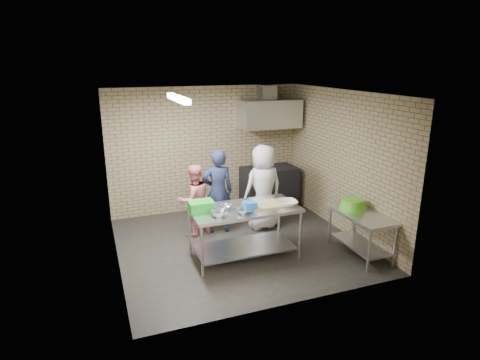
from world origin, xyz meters
name	(u,v)px	position (x,y,z in m)	size (l,w,h in m)	color
floor	(239,244)	(0.00, 0.00, 0.00)	(4.20, 4.20, 0.00)	black
ceiling	(239,93)	(0.00, 0.00, 2.70)	(4.20, 4.20, 0.00)	black
back_wall	(206,149)	(0.00, 2.00, 1.35)	(4.20, 0.06, 2.70)	#9F8A63
front_wall	(293,212)	(0.00, -2.00, 1.35)	(4.20, 0.06, 2.70)	#9F8A63
left_wall	(112,185)	(-2.10, 0.00, 1.35)	(0.06, 4.00, 2.70)	#9F8A63
right_wall	(342,162)	(2.10, 0.00, 1.35)	(0.06, 4.00, 2.70)	#9F8A63
prep_table	(244,233)	(-0.08, -0.49, 0.44)	(1.78, 0.89, 0.89)	silver
side_counter	(361,234)	(1.80, -1.10, 0.38)	(0.60, 1.20, 0.75)	silver
stove	(269,187)	(1.35, 1.65, 0.45)	(1.20, 0.70, 0.90)	black
range_hood	(270,114)	(1.35, 1.70, 2.10)	(1.30, 0.60, 0.60)	silver
hood_duct	(267,92)	(1.35, 1.85, 2.55)	(0.35, 0.30, 0.30)	#A5A8AD
wall_shelf	(278,120)	(1.65, 1.89, 1.92)	(0.80, 0.20, 0.04)	#3F2B19
fluorescent_fixture	(178,98)	(-1.00, 0.00, 2.64)	(0.10, 1.25, 0.08)	white
green_crate	(201,206)	(-0.78, -0.37, 0.97)	(0.39, 0.30, 0.16)	green
blue_tub	(249,206)	(-0.03, -0.59, 0.95)	(0.20, 0.20, 0.13)	blue
cutting_board	(264,205)	(0.27, -0.51, 0.90)	(0.54, 0.41, 0.03)	tan
mixing_bowl_a	(219,214)	(-0.58, -0.69, 0.92)	(0.28, 0.28, 0.07)	#B8BABF
mixing_bowl_b	(226,207)	(-0.38, -0.44, 0.92)	(0.21, 0.21, 0.07)	silver
mixing_bowl_c	(244,211)	(-0.18, -0.71, 0.92)	(0.26, 0.26, 0.06)	#AFB0B6
ceramic_bowl	(287,203)	(0.62, -0.64, 0.93)	(0.34, 0.34, 0.08)	beige
green_basin	(353,204)	(1.78, -0.85, 0.83)	(0.46, 0.46, 0.17)	#59C626
bottle_red	(268,116)	(1.40, 1.89, 2.03)	(0.07, 0.07, 0.18)	#B22619
man_navy	(218,192)	(-0.17, 0.68, 0.82)	(0.59, 0.39, 1.63)	#141933
woman_pink	(194,200)	(-0.63, 0.71, 0.69)	(0.67, 0.52, 1.38)	pink
woman_white	(263,187)	(0.72, 0.57, 0.84)	(0.82, 0.53, 1.67)	white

